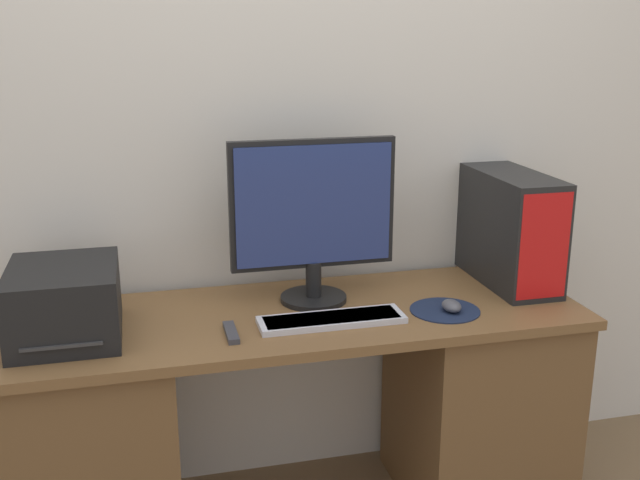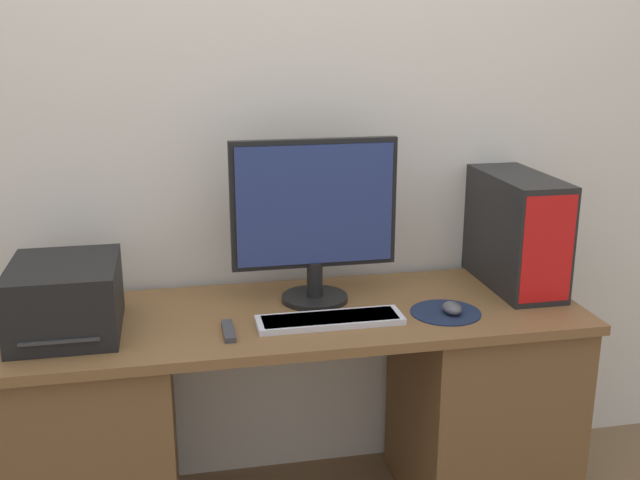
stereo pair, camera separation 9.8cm
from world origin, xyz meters
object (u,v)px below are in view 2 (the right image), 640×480
at_px(mouse, 452,308).
at_px(remote_control, 229,331).
at_px(keyboard, 330,320).
at_px(computer_tower, 515,230).
at_px(monitor, 314,214).
at_px(printer, 66,299).

xyz_separation_m(mouse, remote_control, (-0.67, -0.01, -0.01)).
bearing_deg(keyboard, mouse, -1.47).
xyz_separation_m(keyboard, remote_control, (-0.30, -0.02, -0.00)).
xyz_separation_m(computer_tower, remote_control, (-0.97, -0.23, -0.18)).
distance_m(keyboard, mouse, 0.37).
xyz_separation_m(monitor, mouse, (0.38, -0.20, -0.26)).
relative_size(monitor, printer, 1.45).
distance_m(monitor, computer_tower, 0.68).
bearing_deg(printer, monitor, 8.53).
height_order(monitor, printer, monitor).
distance_m(computer_tower, remote_control, 1.01).
xyz_separation_m(monitor, printer, (-0.73, -0.11, -0.18)).
xyz_separation_m(keyboard, printer, (-0.74, 0.08, 0.09)).
height_order(computer_tower, printer, computer_tower).
relative_size(computer_tower, remote_control, 3.31).
bearing_deg(mouse, remote_control, -179.16).
xyz_separation_m(mouse, computer_tower, (0.30, 0.23, 0.17)).
bearing_deg(mouse, printer, 175.23).
xyz_separation_m(mouse, printer, (-1.11, 0.09, 0.08)).
relative_size(monitor, mouse, 6.67).
bearing_deg(printer, computer_tower, 5.35).
xyz_separation_m(monitor, remote_control, (-0.29, -0.21, -0.27)).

